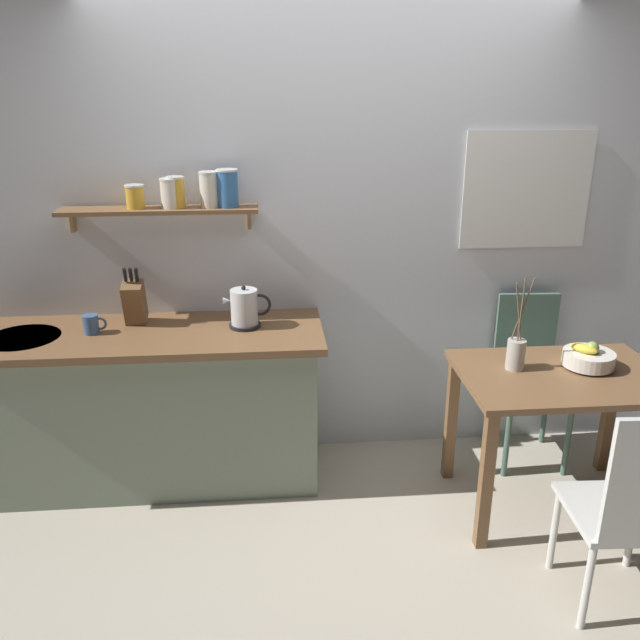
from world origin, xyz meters
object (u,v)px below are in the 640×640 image
dining_table (560,396)px  twig_vase (516,353)px  fruit_bowl (588,358)px  dining_chair_far (528,371)px  coffee_mug_by_sink (92,324)px  knife_block (134,302)px  dining_chair_near (634,506)px  electric_kettle (245,309)px

dining_table → twig_vase: (-0.22, 0.07, 0.21)m
dining_table → fruit_bowl: (0.15, 0.06, 0.18)m
dining_chair_far → coffee_mug_by_sink: 2.44m
dining_table → coffee_mug_by_sink: 2.40m
knife_block → twig_vase: bearing=-13.3°
fruit_bowl → knife_block: size_ratio=0.80×
dining_chair_near → fruit_bowl: 0.87m
dining_chair_near → twig_vase: twig_vase is taller
dining_chair_far → fruit_bowl: bearing=-78.6°
dining_chair_near → dining_chair_far: bearing=86.9°
dining_table → twig_vase: bearing=161.4°
dining_chair_near → fruit_bowl: (0.16, 0.81, 0.29)m
fruit_bowl → twig_vase: size_ratio=0.53×
dining_chair_far → twig_vase: 0.62m
twig_vase → electric_kettle: twig_vase is taller
dining_table → dining_chair_far: (0.06, 0.53, -0.10)m
electric_kettle → coffee_mug_by_sink: (-0.78, -0.03, -0.05)m
dining_chair_near → knife_block: bearing=149.1°
knife_block → coffee_mug_by_sink: 0.25m
dining_table → electric_kettle: 1.66m
dining_table → fruit_bowl: bearing=21.5°
dining_table → electric_kettle: bearing=164.4°
dining_chair_far → dining_table: bearing=-96.0°
dining_table → coffee_mug_by_sink: size_ratio=8.37×
dining_chair_near → twig_vase: bearing=104.1°
fruit_bowl → knife_block: knife_block is taller
twig_vase → knife_block: bearing=166.7°
dining_table → dining_chair_near: bearing=-91.0°
twig_vase → coffee_mug_by_sink: size_ratio=3.96×
dining_table → dining_chair_far: dining_chair_far is taller
dining_chair_far → electric_kettle: (-1.62, -0.09, 0.46)m
coffee_mug_by_sink → fruit_bowl: bearing=-7.9°
dining_chair_far → knife_block: size_ratio=3.04×
twig_vase → dining_chair_far: bearing=58.5°
twig_vase → dining_chair_near: bearing=-75.9°
dining_chair_near → dining_chair_far: dining_chair_near is taller
dining_chair_near → coffee_mug_by_sink: coffee_mug_by_sink is taller
dining_chair_far → electric_kettle: size_ratio=3.86×
dining_chair_near → coffee_mug_by_sink: bearing=153.6°
knife_block → coffee_mug_by_sink: bearing=-148.9°
fruit_bowl → electric_kettle: (-1.71, 0.38, 0.18)m
dining_table → dining_chair_far: 0.54m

